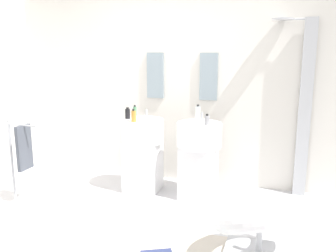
{
  "coord_description": "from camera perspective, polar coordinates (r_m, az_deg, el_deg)",
  "views": [
    {
      "loc": [
        1.23,
        -2.84,
        1.7
      ],
      "look_at": [
        0.15,
        0.55,
        0.95
      ],
      "focal_mm": 38.73,
      "sensor_mm": 36.0,
      "label": 1
    }
  ],
  "objects": [
    {
      "name": "ground_plane",
      "position": [
        3.54,
        -5.25,
        -17.21
      ],
      "size": [
        4.8,
        3.6,
        0.04
      ],
      "primitive_type": "cube",
      "color": "silver"
    },
    {
      "name": "rear_partition",
      "position": [
        4.67,
        2.35,
        7.0
      ],
      "size": [
        4.8,
        0.1,
        2.6
      ],
      "primitive_type": "cube",
      "color": "silver",
      "rests_on": "ground_plane"
    },
    {
      "name": "pedestal_sink_left",
      "position": [
        4.41,
        -4.0,
        -3.97
      ],
      "size": [
        0.51,
        0.51,
        0.99
      ],
      "color": "white",
      "rests_on": "ground_plane"
    },
    {
      "name": "pedestal_sink_right",
      "position": [
        4.22,
        4.86,
        -4.75
      ],
      "size": [
        0.51,
        0.51,
        0.99
      ],
      "color": "white",
      "rests_on": "ground_plane"
    },
    {
      "name": "vanity_mirror_left",
      "position": [
        4.7,
        -2.0,
        7.95
      ],
      "size": [
        0.22,
        0.03,
        0.58
      ],
      "primitive_type": "cube",
      "color": "#8C9EA8"
    },
    {
      "name": "vanity_mirror_right",
      "position": [
        4.52,
        6.41,
        7.72
      ],
      "size": [
        0.22,
        0.03,
        0.58
      ],
      "primitive_type": "cube",
      "color": "#8C9EA8"
    },
    {
      "name": "shower_column",
      "position": [
        4.42,
        20.58,
        3.08
      ],
      "size": [
        0.49,
        0.24,
        2.05
      ],
      "color": "#B7BABF",
      "rests_on": "ground_plane"
    },
    {
      "name": "lounge_chair",
      "position": [
        3.1,
        14.27,
        -14.34
      ],
      "size": [
        1.1,
        1.1,
        0.65
      ],
      "color": "#B7BABF",
      "rests_on": "ground_plane"
    },
    {
      "name": "towel_rack",
      "position": [
        4.3,
        -21.97,
        -3.4
      ],
      "size": [
        0.37,
        0.22,
        0.95
      ],
      "color": "#B7BABF",
      "rests_on": "ground_plane"
    },
    {
      "name": "soap_bottle_black",
      "position": [
        4.38,
        -6.38,
        1.96
      ],
      "size": [
        0.06,
        0.06,
        0.14
      ],
      "color": "black",
      "rests_on": "pedestal_sink_left"
    },
    {
      "name": "soap_bottle_grey",
      "position": [
        4.01,
        6.16,
        0.95
      ],
      "size": [
        0.05,
        0.05,
        0.12
      ],
      "color": "#99999E",
      "rests_on": "pedestal_sink_right"
    },
    {
      "name": "soap_bottle_amber",
      "position": [
        4.18,
        -5.42,
        1.59
      ],
      "size": [
        0.06,
        0.06,
        0.15
      ],
      "color": "#C68C38",
      "rests_on": "pedestal_sink_left"
    },
    {
      "name": "soap_bottle_clear",
      "position": [
        4.22,
        4.72,
        2.0
      ],
      "size": [
        0.06,
        0.06,
        0.19
      ],
      "color": "silver",
      "rests_on": "pedestal_sink_right"
    },
    {
      "name": "soap_bottle_green",
      "position": [
        4.18,
        -5.22,
        1.9
      ],
      "size": [
        0.04,
        0.04,
        0.19
      ],
      "color": "#59996B",
      "rests_on": "pedestal_sink_left"
    }
  ]
}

